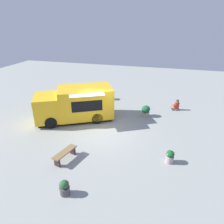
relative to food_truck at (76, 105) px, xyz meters
The scene contains 8 objects.
ground_plane 2.58m from the food_truck, 119.41° to the right, with size 40.00×40.00×0.00m, color #959A94.
food_truck is the anchor object (origin of this frame).
person_customer 7.73m from the food_truck, 62.32° to the right, with size 0.57×0.82×0.86m.
planter_flowering_near 7.23m from the food_truck, 116.40° to the right, with size 0.41×0.41×0.67m.
planter_flowering_far 6.89m from the food_truck, 159.31° to the right, with size 0.43×0.43×0.67m.
planter_flowering_side 5.03m from the food_truck, 68.94° to the right, with size 0.61×0.61×0.82m.
plaza_bench 4.70m from the food_truck, 162.45° to the right, with size 1.46×0.74×0.50m.
trash_bin 4.43m from the food_truck, 10.79° to the right, with size 0.52×0.52×0.84m.
Camera 1 is at (-10.55, -3.85, 6.42)m, focal length 32.18 mm.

